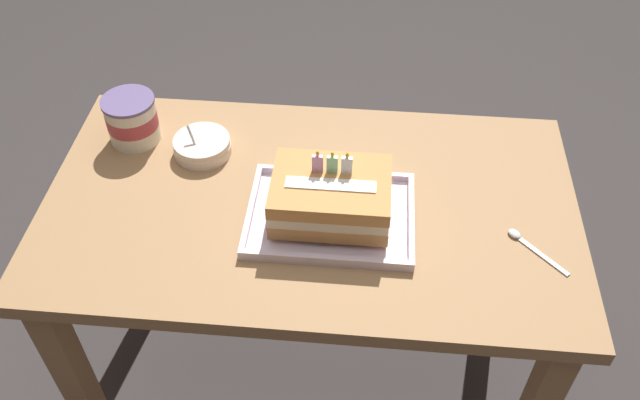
# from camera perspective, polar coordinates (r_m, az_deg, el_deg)

# --- Properties ---
(ground_plane) EXTENTS (8.00, 8.00, 0.00)m
(ground_plane) POSITION_cam_1_polar(r_m,az_deg,el_deg) (2.08, -0.65, -14.52)
(ground_plane) COLOR #383333
(dining_table) EXTENTS (1.18, 0.68, 0.74)m
(dining_table) POSITION_cam_1_polar(r_m,az_deg,el_deg) (1.57, -0.83, -3.00)
(dining_table) COLOR #9E754C
(dining_table) RESTS_ON ground_plane
(foil_tray) EXTENTS (0.36, 0.27, 0.02)m
(foil_tray) POSITION_cam_1_polar(r_m,az_deg,el_deg) (1.44, 0.90, -1.40)
(foil_tray) COLOR silver
(foil_tray) RESTS_ON dining_table
(birthday_cake) EXTENTS (0.25, 0.18, 0.14)m
(birthday_cake) POSITION_cam_1_polar(r_m,az_deg,el_deg) (1.40, 0.93, 0.37)
(birthday_cake) COLOR #C68849
(birthday_cake) RESTS_ON foil_tray
(bowl_stack) EXTENTS (0.14, 0.14, 0.08)m
(bowl_stack) POSITION_cam_1_polar(r_m,az_deg,el_deg) (1.61, -9.95, 4.52)
(bowl_stack) COLOR silver
(bowl_stack) RESTS_ON dining_table
(ice_cream_tub) EXTENTS (0.12, 0.12, 0.12)m
(ice_cream_tub) POSITION_cam_1_polar(r_m,az_deg,el_deg) (1.67, -15.66, 6.61)
(ice_cream_tub) COLOR silver
(ice_cream_tub) RESTS_ON dining_table
(serving_spoon_near_tray) EXTENTS (0.12, 0.12, 0.01)m
(serving_spoon_near_tray) POSITION_cam_1_polar(r_m,az_deg,el_deg) (1.46, 16.97, -3.41)
(serving_spoon_near_tray) COLOR silver
(serving_spoon_near_tray) RESTS_ON dining_table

